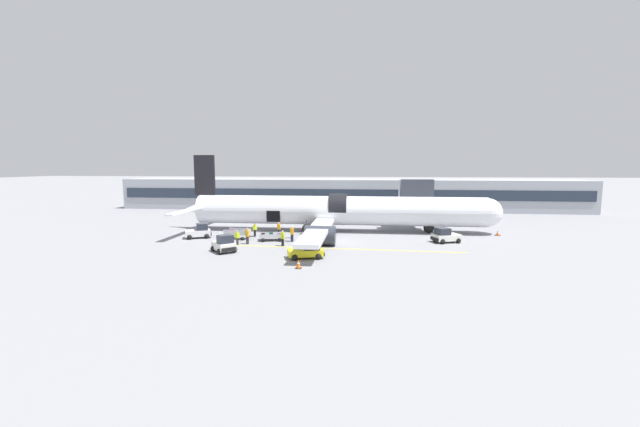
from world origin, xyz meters
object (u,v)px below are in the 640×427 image
baggage_tug_spare (199,232)px  ground_crew_loader_b (279,229)px  baggage_tug_lead (224,245)px  ground_crew_supervisor (292,233)px  baggage_tug_rear (445,236)px  ground_crew_driver (247,236)px  baggage_tug_mid (307,251)px  baggage_cart_loading (272,237)px  ground_crew_loader_a (255,229)px  ground_crew_helper (237,237)px  airplane (335,211)px  ground_crew_marshal (283,238)px  baggage_cart_queued (238,234)px

baggage_tug_spare → ground_crew_loader_b: 9.22m
baggage_tug_lead → ground_crew_supervisor: size_ratio=1.67×
baggage_tug_rear → baggage_tug_spare: 27.88m
baggage_tug_rear → ground_crew_driver: bearing=-171.1°
baggage_tug_mid → baggage_cart_loading: 9.44m
ground_crew_loader_a → ground_crew_driver: size_ratio=0.90×
ground_crew_loader_a → ground_crew_supervisor: 5.77m
ground_crew_driver → baggage_tug_lead: bearing=-104.5°
baggage_tug_rear → ground_crew_helper: bearing=-170.1°
airplane → ground_crew_marshal: 11.10m
ground_crew_driver → baggage_tug_spare: bearing=156.9°
baggage_cart_loading → ground_crew_loader_a: 3.63m
ground_crew_supervisor → baggage_tug_lead: bearing=-132.8°
baggage_tug_rear → ground_crew_driver: 21.50m
baggage_tug_rear → ground_crew_driver: (-21.24, -3.34, 0.22)m
baggage_tug_mid → baggage_cart_queued: baggage_tug_mid is taller
baggage_tug_mid → ground_crew_loader_a: size_ratio=2.27×
baggage_tug_rear → airplane: bearing=154.7°
baggage_cart_loading → baggage_cart_queued: (-4.17, 0.51, 0.13)m
baggage_tug_mid → ground_crew_driver: bearing=142.3°
baggage_tug_lead → ground_crew_supervisor: 8.18m
baggage_tug_mid → baggage_cart_queued: 12.55m
airplane → ground_crew_loader_a: airplane is taller
baggage_cart_queued → ground_crew_marshal: bearing=-29.8°
baggage_tug_mid → ground_crew_marshal: bearing=123.5°
baggage_tug_spare → ground_crew_driver: ground_crew_driver is taller
ground_crew_helper → baggage_tug_spare: bearing=149.5°
baggage_tug_mid → ground_crew_loader_a: ground_crew_loader_a is taller
ground_crew_loader_b → ground_crew_helper: ground_crew_loader_b is taller
ground_crew_loader_b → ground_crew_supervisor: ground_crew_supervisor is taller
ground_crew_loader_b → baggage_tug_mid: bearing=-65.0°
ground_crew_loader_b → ground_crew_helper: (-3.23, -5.63, -0.07)m
baggage_cart_loading → ground_crew_supervisor: bearing=-10.0°
baggage_cart_loading → ground_crew_marshal: bearing=-58.0°
baggage_tug_lead → baggage_cart_loading: 7.18m
baggage_tug_rear → ground_crew_loader_a: bearing=176.4°
ground_crew_loader_a → baggage_cart_queued: bearing=-127.9°
ground_crew_loader_b → ground_crew_helper: 6.49m
baggage_cart_loading → ground_crew_helper: size_ratio=2.41×
baggage_tug_mid → baggage_tug_rear: baggage_tug_rear is taller
baggage_tug_rear → baggage_tug_lead: bearing=-161.5°
baggage_tug_mid → baggage_cart_queued: size_ratio=0.94×
airplane → baggage_tug_rear: bearing=-25.3°
ground_crew_marshal → ground_crew_loader_b: bearing=106.4°
airplane → ground_crew_marshal: (-4.66, -9.92, -1.72)m
baggage_tug_mid → ground_crew_driver: 9.21m
baggage_tug_mid → ground_crew_loader_a: bearing=127.1°
ground_crew_driver → ground_crew_supervisor: bearing=22.7°
ground_crew_loader_a → ground_crew_marshal: size_ratio=0.95×
baggage_cart_loading → ground_crew_helper: bearing=-137.4°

